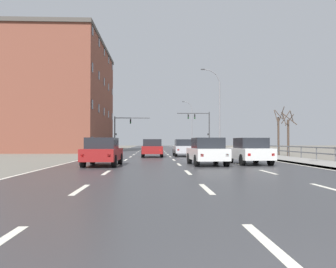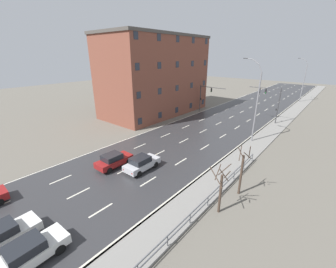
{
  "view_description": "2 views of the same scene",
  "coord_description": "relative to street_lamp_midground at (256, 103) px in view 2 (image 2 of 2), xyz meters",
  "views": [
    {
      "loc": [
        -1.48,
        -2.55,
        1.34
      ],
      "look_at": [
        0.61,
        48.74,
        2.47
      ],
      "focal_mm": 38.14,
      "sensor_mm": 36.0,
      "label": 1
    },
    {
      "loc": [
        16.53,
        16.44,
        11.81
      ],
      "look_at": [
        0.0,
        36.22,
        2.11
      ],
      "focal_mm": 22.72,
      "sensor_mm": 36.0,
      "label": 2
    }
  ],
  "objects": [
    {
      "name": "traffic_signal_right",
      "position": [
        -0.87,
        11.1,
        -1.16
      ],
      "size": [
        5.54,
        0.36,
        6.4
      ],
      "color": "#38383A",
      "rests_on": "ground"
    },
    {
      "name": "bare_tree_mid",
      "position": [
        3.4,
        -16.39,
        -3.5
      ],
      "size": [
        1.43,
        1.49,
        4.28
      ],
      "color": "#423328",
      "rests_on": "ground"
    },
    {
      "name": "car_far_left",
      "position": [
        -3.22,
        -27.6,
        -4.76
      ],
      "size": [
        1.98,
        4.17,
        1.57
      ],
      "rotation": [
        0.0,
        0.0,
        0.04
      ],
      "color": "silver",
      "rests_on": "ground"
    },
    {
      "name": "guardrail",
      "position": [
        2.42,
        -22.84,
        -4.86
      ],
      "size": [
        0.07,
        33.46,
        1.0
      ],
      "color": "#515459",
      "rests_on": "ground"
    },
    {
      "name": "brick_building",
      "position": [
        -21.65,
        3.34,
        2.18
      ],
      "size": [
        11.36,
        22.78,
        15.46
      ],
      "color": "brown",
      "rests_on": "ground"
    },
    {
      "name": "ground_plane",
      "position": [
        -7.43,
        2.07,
        -5.62
      ],
      "size": [
        160.0,
        160.0,
        0.12
      ],
      "color": "#666056"
    },
    {
      "name": "traffic_signal_left",
      "position": [
        -14.16,
        10.84,
        -1.81
      ],
      "size": [
        5.87,
        0.36,
        5.56
      ],
      "color": "#38383A",
      "rests_on": "ground"
    },
    {
      "name": "car_distant",
      "position": [
        -9.02,
        -17.22,
        -4.76
      ],
      "size": [
        1.85,
        4.1,
        1.57
      ],
      "rotation": [
        0.0,
        0.0,
        -0.0
      ],
      "color": "maroon",
      "rests_on": "ground"
    },
    {
      "name": "road_asphalt_strip",
      "position": [
        -7.43,
        14.07,
        -5.55
      ],
      "size": [
        14.0,
        120.0,
        0.03
      ],
      "color": "#303033",
      "rests_on": "ground"
    },
    {
      "name": "street_lamp_distant",
      "position": [
        0.02,
        35.34,
        -0.19
      ],
      "size": [
        2.44,
        0.24,
        10.95
      ],
      "color": "slate",
      "rests_on": "ground"
    },
    {
      "name": "bare_tree_far",
      "position": [
        3.69,
        -13.07,
        -3.33
      ],
      "size": [
        1.08,
        1.21,
        4.91
      ],
      "color": "#423328",
      "rests_on": "ground"
    },
    {
      "name": "car_near_left",
      "position": [
        -5.87,
        -28.28,
        -4.76
      ],
      "size": [
        2.0,
        4.18,
        1.57
      ],
      "rotation": [
        0.0,
        0.0,
        0.05
      ],
      "color": "silver",
      "rests_on": "ground"
    },
    {
      "name": "street_lamp_midground",
      "position": [
        0.0,
        0.0,
        0.0
      ],
      "size": [
        2.69,
        0.24,
        11.4
      ],
      "color": "slate",
      "rests_on": "ground"
    },
    {
      "name": "car_far_right",
      "position": [
        -6.13,
        -15.71,
        -4.76
      ],
      "size": [
        1.87,
        4.12,
        1.57
      ],
      "rotation": [
        0.0,
        0.0,
        0.01
      ],
      "color": "#B7B7BC",
      "rests_on": "ground"
    },
    {
      "name": "sidewalk_right",
      "position": [
        0.99,
        14.07,
        -5.5
      ],
      "size": [
        3.0,
        120.0,
        0.12
      ],
      "color": "gray",
      "rests_on": "ground"
    }
  ]
}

